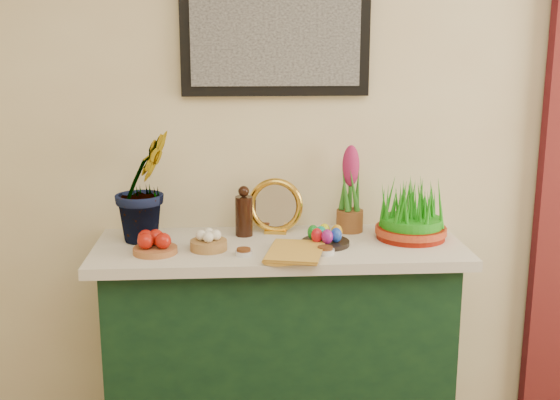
{
  "coord_description": "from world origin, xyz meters",
  "views": [
    {
      "loc": [
        -0.46,
        -0.56,
        1.66
      ],
      "look_at": [
        -0.29,
        1.95,
        1.07
      ],
      "focal_mm": 45.0,
      "sensor_mm": 36.0,
      "label": 1
    }
  ],
  "objects_px": {
    "hyacinth_green": "(143,168)",
    "mirror": "(275,207)",
    "book": "(268,250)",
    "sideboard": "(279,355)",
    "wheatgrass_sabzeh": "(411,214)"
  },
  "relations": [
    {
      "from": "hyacinth_green",
      "to": "mirror",
      "type": "distance_m",
      "value": 0.54
    },
    {
      "from": "hyacinth_green",
      "to": "book",
      "type": "distance_m",
      "value": 0.58
    },
    {
      "from": "sideboard",
      "to": "mirror",
      "type": "height_order",
      "value": "mirror"
    },
    {
      "from": "mirror",
      "to": "book",
      "type": "relative_size",
      "value": 0.87
    },
    {
      "from": "sideboard",
      "to": "wheatgrass_sabzeh",
      "type": "height_order",
      "value": "wheatgrass_sabzeh"
    },
    {
      "from": "sideboard",
      "to": "book",
      "type": "xyz_separation_m",
      "value": [
        -0.05,
        -0.15,
        0.48
      ]
    },
    {
      "from": "book",
      "to": "wheatgrass_sabzeh",
      "type": "distance_m",
      "value": 0.6
    },
    {
      "from": "mirror",
      "to": "sideboard",
      "type": "bearing_deg",
      "value": -87.87
    },
    {
      "from": "sideboard",
      "to": "mirror",
      "type": "xyz_separation_m",
      "value": [
        -0.01,
        0.15,
        0.57
      ]
    },
    {
      "from": "sideboard",
      "to": "hyacinth_green",
      "type": "height_order",
      "value": "hyacinth_green"
    },
    {
      "from": "hyacinth_green",
      "to": "wheatgrass_sabzeh",
      "type": "bearing_deg",
      "value": -47.3
    },
    {
      "from": "hyacinth_green",
      "to": "mirror",
      "type": "bearing_deg",
      "value": -36.29
    },
    {
      "from": "hyacinth_green",
      "to": "mirror",
      "type": "xyz_separation_m",
      "value": [
        0.51,
        0.07,
        -0.17
      ]
    },
    {
      "from": "sideboard",
      "to": "wheatgrass_sabzeh",
      "type": "relative_size",
      "value": 4.7
    },
    {
      "from": "sideboard",
      "to": "wheatgrass_sabzeh",
      "type": "bearing_deg",
      "value": 2.99
    }
  ]
}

